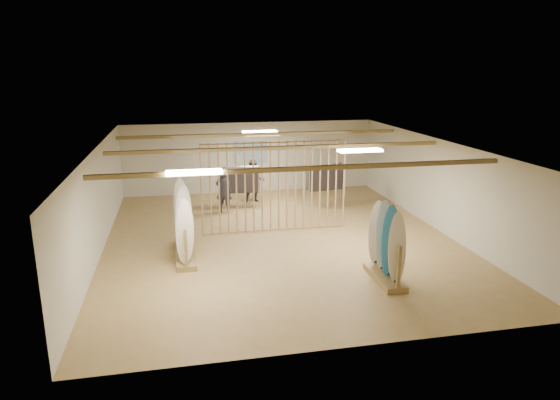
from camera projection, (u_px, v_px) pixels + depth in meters
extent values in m
plane|color=tan|center=(280.00, 239.00, 14.71)|extent=(12.00, 12.00, 0.00)
plane|color=gray|center=(280.00, 145.00, 13.99)|extent=(12.00, 12.00, 0.00)
plane|color=beige|center=(250.00, 157.00, 20.03)|extent=(12.00, 0.00, 12.00)
plane|color=beige|center=(349.00, 276.00, 8.67)|extent=(12.00, 0.00, 12.00)
plane|color=beige|center=(98.00, 202.00, 13.38)|extent=(0.00, 12.00, 12.00)
plane|color=beige|center=(439.00, 185.00, 15.32)|extent=(0.00, 12.00, 12.00)
cube|color=olive|center=(280.00, 148.00, 14.01)|extent=(9.50, 6.12, 0.10)
cube|color=white|center=(280.00, 147.00, 14.00)|extent=(1.20, 0.35, 0.06)
cylinder|color=tan|center=(201.00, 190.00, 14.68)|extent=(0.05, 0.05, 2.78)
cylinder|color=tan|center=(210.00, 190.00, 14.73)|extent=(0.05, 0.05, 2.78)
cylinder|color=tan|center=(219.00, 190.00, 14.78)|extent=(0.05, 0.05, 2.78)
cylinder|color=tan|center=(228.00, 189.00, 14.83)|extent=(0.05, 0.05, 2.78)
cylinder|color=tan|center=(236.00, 189.00, 14.88)|extent=(0.05, 0.05, 2.78)
cylinder|color=tan|center=(245.00, 188.00, 14.93)|extent=(0.05, 0.05, 2.78)
cylinder|color=tan|center=(254.00, 188.00, 14.98)|extent=(0.05, 0.05, 2.78)
cylinder|color=tan|center=(262.00, 188.00, 15.03)|extent=(0.05, 0.05, 2.78)
cylinder|color=tan|center=(271.00, 187.00, 15.08)|extent=(0.05, 0.05, 2.78)
cylinder|color=tan|center=(279.00, 187.00, 15.13)|extent=(0.05, 0.05, 2.78)
cylinder|color=tan|center=(287.00, 186.00, 15.18)|extent=(0.05, 0.05, 2.78)
cylinder|color=tan|center=(295.00, 186.00, 15.23)|extent=(0.05, 0.05, 2.78)
cylinder|color=tan|center=(304.00, 186.00, 15.28)|extent=(0.05, 0.05, 2.78)
cylinder|color=tan|center=(312.00, 185.00, 15.33)|extent=(0.05, 0.05, 2.78)
cylinder|color=tan|center=(320.00, 185.00, 15.38)|extent=(0.05, 0.05, 2.78)
cylinder|color=tan|center=(328.00, 184.00, 15.43)|extent=(0.05, 0.05, 2.78)
cylinder|color=tan|center=(336.00, 184.00, 15.48)|extent=(0.05, 0.05, 2.78)
cylinder|color=tan|center=(344.00, 184.00, 15.54)|extent=(0.05, 0.05, 2.78)
cube|color=#316AAB|center=(250.00, 153.00, 19.96)|extent=(1.40, 0.03, 0.90)
cube|color=olive|center=(185.00, 253.00, 13.40)|extent=(0.55, 2.30, 0.14)
cylinder|color=black|center=(184.00, 223.00, 13.18)|extent=(0.06, 2.24, 0.01)
ellipsoid|color=silver|center=(185.00, 232.00, 12.27)|extent=(0.44, 0.06, 1.71)
ellipsoid|color=white|center=(184.00, 227.00, 12.63)|extent=(0.44, 0.06, 1.71)
ellipsoid|color=white|center=(184.00, 223.00, 12.99)|extent=(0.44, 0.06, 1.71)
ellipsoid|color=white|center=(183.00, 219.00, 13.34)|extent=(0.44, 0.06, 1.71)
ellipsoid|color=white|center=(183.00, 215.00, 13.70)|extent=(0.44, 0.06, 1.71)
ellipsoid|color=silver|center=(182.00, 211.00, 14.05)|extent=(0.44, 0.06, 1.71)
cube|color=olive|center=(385.00, 277.00, 11.90)|extent=(0.54, 1.61, 0.14)
cylinder|color=black|center=(387.00, 243.00, 11.68)|extent=(0.04, 1.55, 0.01)
ellipsoid|color=silver|center=(397.00, 249.00, 11.09)|extent=(0.45, 0.06, 1.72)
ellipsoid|color=#2D8CD1|center=(390.00, 243.00, 11.47)|extent=(0.45, 0.06, 1.72)
ellipsoid|color=white|center=(383.00, 237.00, 11.85)|extent=(0.45, 0.06, 1.72)
ellipsoid|color=white|center=(377.00, 232.00, 12.23)|extent=(0.45, 0.06, 1.72)
cylinder|color=silver|center=(239.00, 167.00, 17.67)|extent=(1.44, 0.12, 0.03)
cube|color=black|center=(239.00, 180.00, 17.79)|extent=(1.36, 0.45, 0.88)
cylinder|color=silver|center=(239.00, 186.00, 17.85)|extent=(0.03, 0.03, 1.55)
cylinder|color=silver|center=(325.00, 165.00, 18.04)|extent=(1.43, 0.27, 0.03)
cube|color=black|center=(325.00, 178.00, 18.16)|extent=(1.38, 0.58, 0.88)
cylinder|color=silver|center=(325.00, 184.00, 18.22)|extent=(0.03, 0.03, 1.55)
imported|color=#2A2A32|center=(224.00, 188.00, 17.22)|extent=(0.75, 0.64, 1.75)
imported|color=#2F2A24|center=(254.00, 179.00, 18.46)|extent=(0.92, 0.74, 1.84)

